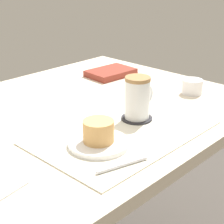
% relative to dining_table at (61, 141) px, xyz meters
% --- Properties ---
extents(dining_table, '(1.21, 0.84, 0.76)m').
position_rel_dining_table_xyz_m(dining_table, '(0.00, 0.00, 0.00)').
color(dining_table, beige).
rests_on(dining_table, ground_plane).
extents(placemat, '(0.47, 0.31, 0.00)m').
position_rel_dining_table_xyz_m(placemat, '(0.04, -0.21, 0.08)').
color(placemat, silver).
rests_on(placemat, dining_table).
extents(pastry_plate, '(0.15, 0.15, 0.01)m').
position_rel_dining_table_xyz_m(pastry_plate, '(-0.05, -0.22, 0.09)').
color(pastry_plate, white).
rests_on(pastry_plate, placemat).
extents(pastry, '(0.08, 0.08, 0.05)m').
position_rel_dining_table_xyz_m(pastry, '(-0.05, -0.22, 0.12)').
color(pastry, '#E0A860').
rests_on(pastry, pastry_plate).
extents(coffee_coaster, '(0.09, 0.09, 0.00)m').
position_rel_dining_table_xyz_m(coffee_coaster, '(0.14, -0.18, 0.09)').
color(coffee_coaster, '#232328').
rests_on(coffee_coaster, placemat).
extents(coffee_mug, '(0.10, 0.07, 0.12)m').
position_rel_dining_table_xyz_m(coffee_mug, '(0.14, -0.18, 0.15)').
color(coffee_mug, white).
rests_on(coffee_mug, coffee_coaster).
extents(teaspoon, '(0.13, 0.04, 0.01)m').
position_rel_dining_table_xyz_m(teaspoon, '(-0.09, -0.33, 0.09)').
color(teaspoon, silver).
rests_on(teaspoon, placemat).
extents(sugar_bowl, '(0.07, 0.07, 0.05)m').
position_rel_dining_table_xyz_m(sugar_bowl, '(0.44, -0.18, 0.11)').
color(sugar_bowl, white).
rests_on(sugar_bowl, dining_table).
extents(small_book, '(0.19, 0.14, 0.02)m').
position_rel_dining_table_xyz_m(small_book, '(0.40, 0.17, 0.09)').
color(small_book, maroon).
rests_on(small_book, dining_table).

